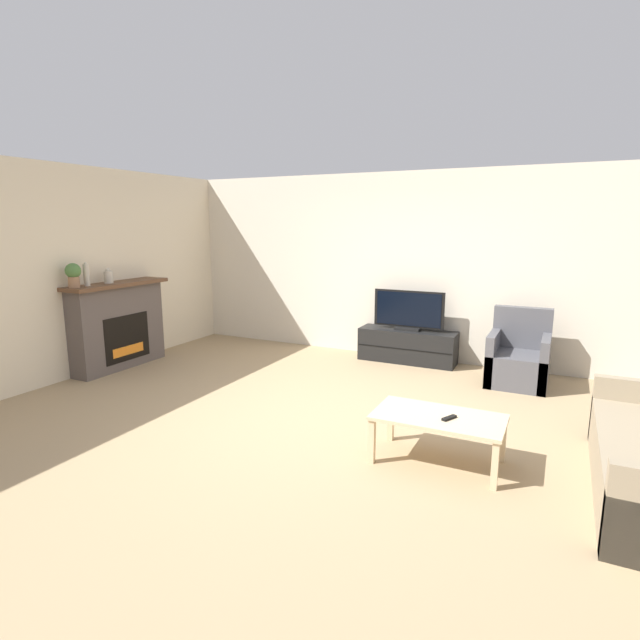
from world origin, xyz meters
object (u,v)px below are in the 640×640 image
(tv_stand, at_px, (407,346))
(remote, at_px, (449,418))
(tv, at_px, (409,312))
(fireplace, at_px, (118,324))
(mantel_vase_left, at_px, (86,275))
(armchair, at_px, (518,360))
(coffee_table, at_px, (438,421))
(mantel_vase_centre_left, at_px, (108,276))
(potted_plant, at_px, (73,274))

(tv_stand, xyz_separation_m, remote, (1.20, -2.93, 0.19))
(tv_stand, bearing_deg, tv, -90.00)
(fireplace, bearing_deg, mantel_vase_left, -87.84)
(tv_stand, xyz_separation_m, armchair, (1.52, -0.35, 0.06))
(tv, xyz_separation_m, remote, (1.20, -2.93, -0.31))
(mantel_vase_left, xyz_separation_m, armchair, (5.01, 2.12, -1.03))
(tv_stand, distance_m, coffee_table, 3.10)
(mantel_vase_centre_left, bearing_deg, coffee_table, -9.38)
(fireplace, distance_m, coffee_table, 4.71)
(fireplace, relative_size, tv_stand, 1.08)
(mantel_vase_centre_left, distance_m, potted_plant, 0.53)
(tv_stand, xyz_separation_m, coffee_table, (1.11, -2.89, 0.13))
(fireplace, xyz_separation_m, armchair, (5.03, 1.67, -0.31))
(potted_plant, height_order, tv_stand, potted_plant)
(mantel_vase_centre_left, distance_m, tv_stand, 4.22)
(tv, bearing_deg, remote, -67.63)
(mantel_vase_left, bearing_deg, tv_stand, 35.28)
(fireplace, bearing_deg, mantel_vase_centre_left, -81.42)
(mantel_vase_centre_left, xyz_separation_m, coffee_table, (4.60, -0.76, -0.92))
(coffee_table, distance_m, remote, 0.12)
(armchair, bearing_deg, mantel_vase_left, -157.07)
(mantel_vase_left, height_order, remote, mantel_vase_left)
(coffee_table, bearing_deg, mantel_vase_left, 174.73)
(fireplace, height_order, potted_plant, potted_plant)
(mantel_vase_centre_left, height_order, tv, mantel_vase_centre_left)
(tv_stand, xyz_separation_m, tv, (0.00, -0.00, 0.50))
(potted_plant, bearing_deg, coffee_table, -2.96)
(tv_stand, height_order, armchair, armchair)
(fireplace, relative_size, mantel_vase_centre_left, 7.41)
(potted_plant, height_order, tv, potted_plant)
(mantel_vase_left, bearing_deg, potted_plant, -90.00)
(mantel_vase_centre_left, relative_size, armchair, 0.22)
(coffee_table, bearing_deg, armchair, 80.85)
(tv_stand, distance_m, armchair, 1.56)
(mantel_vase_centre_left, relative_size, potted_plant, 0.66)
(mantel_vase_left, relative_size, remote, 2.00)
(mantel_vase_left, height_order, coffee_table, mantel_vase_left)
(coffee_table, xyz_separation_m, remote, (0.09, -0.04, 0.06))
(fireplace, height_order, armchair, fireplace)
(remote, bearing_deg, tv, 138.94)
(tv, height_order, armchair, tv)
(mantel_vase_centre_left, bearing_deg, tv_stand, 31.44)
(mantel_vase_left, xyz_separation_m, coffee_table, (4.60, -0.42, -0.97))
(remote, bearing_deg, fireplace, -164.34)
(tv_stand, bearing_deg, fireplace, -150.04)
(mantel_vase_left, height_order, mantel_vase_centre_left, mantel_vase_left)
(fireplace, xyz_separation_m, tv, (3.51, 2.02, 0.13))
(mantel_vase_left, xyz_separation_m, tv_stand, (3.49, 2.47, -1.10))
(potted_plant, height_order, remote, potted_plant)
(fireplace, height_order, tv_stand, fireplace)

